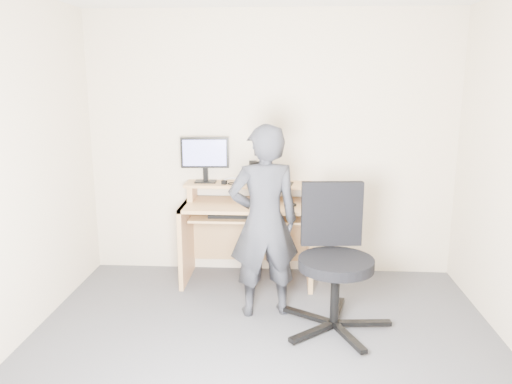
# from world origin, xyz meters

# --- Properties ---
(ground) EXTENTS (3.50, 3.50, 0.00)m
(ground) POSITION_xyz_m (0.00, 0.00, 0.00)
(ground) COLOR #4E4E53
(ground) RESTS_ON ground
(back_wall) EXTENTS (3.50, 0.02, 2.50)m
(back_wall) POSITION_xyz_m (0.00, 1.75, 1.25)
(back_wall) COLOR beige
(back_wall) RESTS_ON ground
(desk) EXTENTS (1.20, 0.60, 0.91)m
(desk) POSITION_xyz_m (-0.20, 1.53, 0.55)
(desk) COLOR tan
(desk) RESTS_ON ground
(monitor) EXTENTS (0.45, 0.13, 0.43)m
(monitor) POSITION_xyz_m (-0.61, 1.61, 1.17)
(monitor) COLOR black
(monitor) RESTS_ON desk
(external_drive) EXTENTS (0.10, 0.14, 0.20)m
(external_drive) POSITION_xyz_m (-0.16, 1.64, 1.01)
(external_drive) COLOR black
(external_drive) RESTS_ON desk
(travel_mug) EXTENTS (0.09, 0.09, 0.19)m
(travel_mug) POSITION_xyz_m (-0.08, 1.58, 1.01)
(travel_mug) COLOR silver
(travel_mug) RESTS_ON desk
(smartphone) EXTENTS (0.09, 0.14, 0.01)m
(smartphone) POSITION_xyz_m (0.18, 1.58, 0.92)
(smartphone) COLOR black
(smartphone) RESTS_ON desk
(charger) EXTENTS (0.06, 0.05, 0.03)m
(charger) POSITION_xyz_m (-0.43, 1.54, 0.93)
(charger) COLOR black
(charger) RESTS_ON desk
(headphones) EXTENTS (0.18, 0.18, 0.06)m
(headphones) POSITION_xyz_m (-0.36, 1.64, 0.92)
(headphones) COLOR silver
(headphones) RESTS_ON desk
(keyboard) EXTENTS (0.46, 0.19, 0.03)m
(keyboard) POSITION_xyz_m (-0.32, 1.36, 0.67)
(keyboard) COLOR black
(keyboard) RESTS_ON desk
(mouse) EXTENTS (0.10, 0.07, 0.04)m
(mouse) POSITION_xyz_m (0.20, 1.35, 0.77)
(mouse) COLOR black
(mouse) RESTS_ON desk
(office_chair) EXTENTS (0.83, 0.85, 1.07)m
(office_chair) POSITION_xyz_m (0.52, 0.62, 0.58)
(office_chair) COLOR black
(office_chair) RESTS_ON ground
(person) EXTENTS (0.63, 0.49, 1.54)m
(person) POSITION_xyz_m (-0.02, 0.78, 0.77)
(person) COLOR black
(person) RESTS_ON ground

